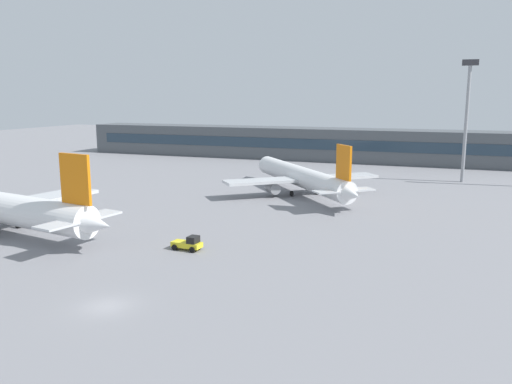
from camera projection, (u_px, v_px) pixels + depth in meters
ground_plane at (263, 211)px, 81.23m from camera, size 400.00×400.00×0.00m
terminal_building at (347, 145)px, 143.86m from camera, size 159.61×12.13×9.00m
airplane_mid at (300, 176)px, 95.66m from camera, size 30.25×34.41×10.48m
baggage_tug_yellow at (189, 243)px, 60.54m from camera, size 3.69×2.01×1.75m
floodlight_tower_east at (467, 112)px, 106.54m from camera, size 3.20×0.80×25.23m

